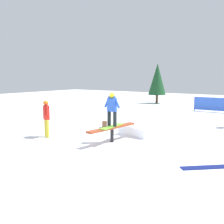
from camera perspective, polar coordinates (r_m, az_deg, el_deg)
ground_plane at (r=10.28m, az=0.00°, el=-6.88°), size 60.00×60.00×0.00m
rail_feature at (r=10.15m, az=0.00°, el=-3.87°), size 2.60×0.66×0.64m
snow_kicker_ramp at (r=11.80m, az=6.97°, el=-3.89°), size 2.00×1.75×0.43m
main_rider_on_rail at (r=10.01m, az=0.00°, el=0.49°), size 1.45×0.74×1.38m
bystander_red at (r=11.33m, az=-14.78°, el=-1.00°), size 0.41×0.61×1.63m
loose_snowboard_navy at (r=7.98m, az=20.36°, el=-11.79°), size 1.15×1.24×0.02m
backpack_on_snow at (r=13.11m, az=-1.69°, el=-2.83°), size 0.37×0.34×0.34m
pine_tree_near at (r=25.15m, az=10.31°, el=7.38°), size 1.73×1.73×3.93m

